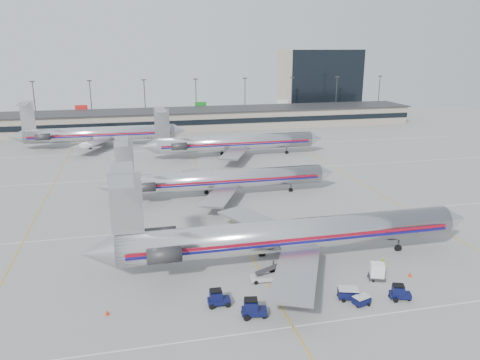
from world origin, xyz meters
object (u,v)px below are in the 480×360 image
object	(u,v)px
tug_center	(253,309)
belt_loader	(266,276)
jet_foreground	(284,235)
uld_container	(377,271)
jet_second_row	(218,180)

from	to	relation	value
tug_center	belt_loader	size ratio (longest dim) A/B	0.64
belt_loader	tug_center	bearing A→B (deg)	-113.15
belt_loader	jet_foreground	bearing A→B (deg)	52.51
uld_container	belt_loader	size ratio (longest dim) A/B	0.55
jet_foreground	uld_container	distance (m)	11.73
jet_foreground	uld_container	size ratio (longest dim) A/B	21.73
jet_second_row	belt_loader	world-z (taller)	jet_second_row
jet_foreground	belt_loader	world-z (taller)	jet_foreground
jet_second_row	tug_center	bearing A→B (deg)	-95.64
jet_foreground	jet_second_row	xyz separation A→B (m)	(-3.05, 28.33, -0.53)
jet_foreground	uld_container	bearing A→B (deg)	-35.08
jet_second_row	uld_container	world-z (taller)	jet_second_row
tug_center	belt_loader	xyz separation A→B (m)	(3.45, 6.92, -0.34)
belt_loader	uld_container	bearing A→B (deg)	-7.78
jet_foreground	tug_center	size ratio (longest dim) A/B	18.51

